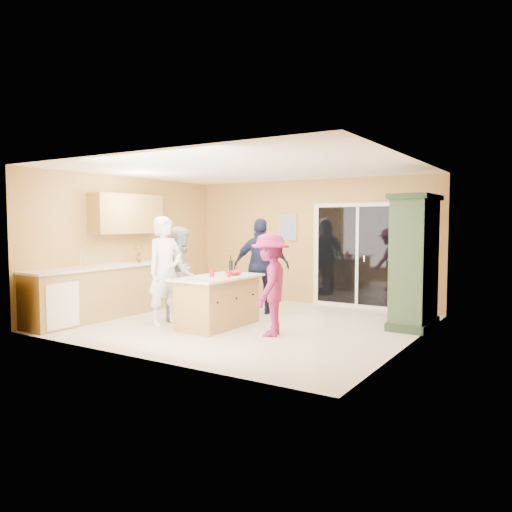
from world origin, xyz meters
The scene contains 22 objects.
floor centered at (0.00, 0.00, 0.00)m, with size 5.50×5.50×0.00m, color beige.
ceiling centered at (0.00, 0.00, 2.60)m, with size 5.50×5.00×0.10m, color white.
wall_back centered at (0.00, 2.50, 1.30)m, with size 5.50×0.10×2.60m, color tan.
wall_front centered at (0.00, -2.50, 1.30)m, with size 5.50×0.10×2.60m, color tan.
wall_left centered at (-2.75, 0.00, 1.30)m, with size 0.10×5.00×2.60m, color tan.
wall_right centered at (2.75, 0.00, 1.30)m, with size 0.10×5.00×2.60m, color tan.
left_cabinet_run centered at (-2.45, -1.05, 0.46)m, with size 0.65×3.05×1.24m.
upper_cabinets centered at (-2.58, -0.20, 1.88)m, with size 0.35×1.60×0.75m, color #A98241.
sliding_door centered at (1.05, 2.46, 1.05)m, with size 1.90×0.07×2.10m.
framed_picture centered at (-0.55, 2.48, 1.60)m, with size 0.46×0.04×0.56m.
kitchen_island centered at (-0.27, -0.41, 0.39)m, with size 0.87×1.58×0.83m.
green_hutch centered at (2.49, 1.22, 1.05)m, with size 0.62×1.18×2.16m.
woman_white centered at (-1.08, -0.79, 0.91)m, with size 0.66×0.43×1.81m, color silver.
woman_grey centered at (-1.17, -0.27, 0.82)m, with size 0.80×0.62×1.64m, color #AAAAAD.
woman_navy centered at (-0.26, 0.94, 0.89)m, with size 1.05×0.44×1.79m, color #171934.
woman_magenta centered at (0.79, -0.52, 0.78)m, with size 1.01×0.58×1.57m, color #932058.
serving_bowl centered at (-0.15, -0.13, 0.86)m, with size 0.27×0.27×0.07m, color red.
tulip_vase centered at (-2.45, -0.04, 1.11)m, with size 0.18×0.12×0.34m, color #BD3512.
tumbler_near centered at (-0.04, -0.42, 0.88)m, with size 0.07×0.07×0.10m, color red.
tumbler_far centered at (-0.33, -0.50, 0.89)m, with size 0.08×0.08×0.11m, color red.
wine_bottle centered at (-0.37, 0.10, 0.95)m, with size 0.07×0.07×0.31m.
white_plate centered at (-0.46, -0.49, 0.84)m, with size 0.24×0.24×0.02m, color silver.
Camera 1 is at (4.61, -6.98, 1.73)m, focal length 35.00 mm.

